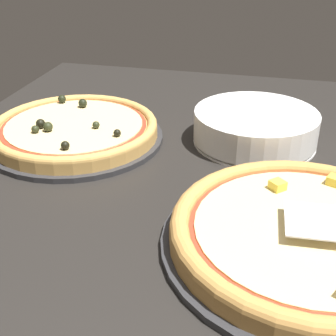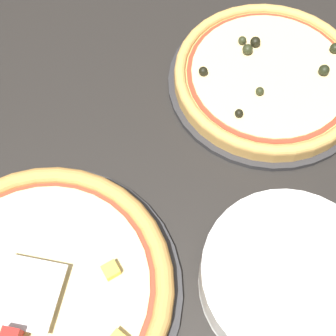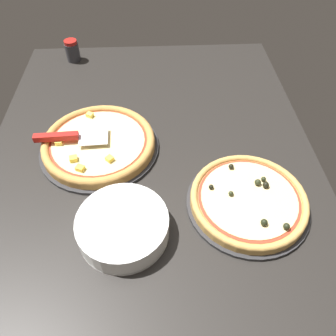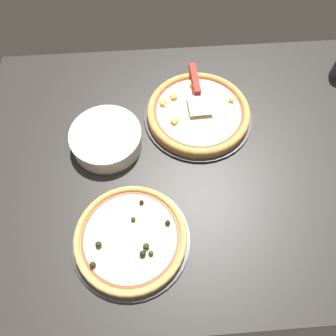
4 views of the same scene
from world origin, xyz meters
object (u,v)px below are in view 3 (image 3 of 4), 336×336
(pizza_front, at_px, (99,143))
(parmesan_shaker, at_px, (72,51))
(serving_spatula, at_px, (65,137))
(pizza_back, at_px, (249,199))
(plate_stack, at_px, (123,227))

(pizza_front, height_order, parmesan_shaker, parmesan_shaker)
(serving_spatula, bearing_deg, pizza_front, 89.53)
(serving_spatula, bearing_deg, pizza_back, 65.33)
(pizza_front, relative_size, serving_spatula, 1.56)
(pizza_front, distance_m, serving_spatula, 0.11)
(pizza_front, relative_size, pizza_back, 1.12)
(parmesan_shaker, bearing_deg, pizza_front, 16.06)
(serving_spatula, height_order, parmesan_shaker, parmesan_shaker)
(pizza_front, distance_m, parmesan_shaker, 0.58)
(pizza_back, height_order, serving_spatula, serving_spatula)
(plate_stack, xyz_separation_m, parmesan_shaker, (-0.87, -0.25, 0.01))
(parmesan_shaker, bearing_deg, plate_stack, 16.07)
(pizza_front, xyz_separation_m, parmesan_shaker, (-0.55, -0.16, 0.02))
(pizza_back, distance_m, parmesan_shaker, 0.99)
(serving_spatula, distance_m, plate_stack, 0.37)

